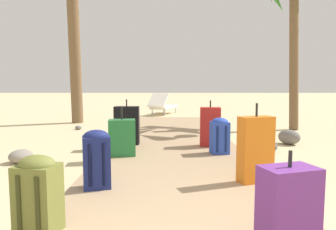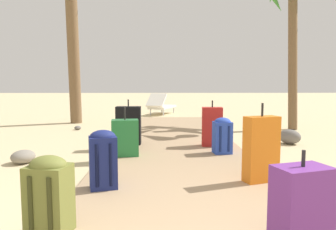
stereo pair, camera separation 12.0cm
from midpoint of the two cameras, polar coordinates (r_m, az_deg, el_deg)
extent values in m
plane|color=#CCB789|center=(4.70, 0.72, -8.32)|extent=(60.00, 60.00, 0.00)
cube|color=tan|center=(5.54, 0.46, -5.71)|extent=(2.17, 8.71, 0.08)
cube|color=orange|center=(3.59, 15.32, -5.86)|extent=(0.40, 0.28, 0.71)
cylinder|color=black|center=(3.53, 15.50, 0.91)|extent=(0.02, 0.02, 0.14)
cube|color=#237538|center=(4.73, -8.36, -4.02)|extent=(0.41, 0.28, 0.53)
cylinder|color=black|center=(4.68, -8.43, 0.27)|extent=(0.02, 0.02, 0.18)
cube|color=olive|center=(2.50, -21.67, -13.81)|extent=(0.32, 0.28, 0.49)
ellipsoid|color=olive|center=(2.43, -21.89, -8.33)|extent=(0.30, 0.26, 0.14)
cylinder|color=#333516|center=(2.45, -24.56, -14.35)|extent=(0.04, 0.04, 0.39)
cylinder|color=#333516|center=(2.38, -21.66, -14.87)|extent=(0.04, 0.04, 0.39)
cube|color=red|center=(5.43, 7.21, -2.07)|extent=(0.35, 0.23, 0.65)
cylinder|color=black|center=(5.39, 7.26, 1.98)|extent=(0.02, 0.02, 0.12)
cube|color=black|center=(5.57, -7.64, -1.86)|extent=(0.42, 0.22, 0.66)
cylinder|color=black|center=(5.53, -7.70, 2.13)|extent=(0.02, 0.02, 0.12)
cube|color=#2847B7|center=(4.90, 8.93, -3.98)|extent=(0.29, 0.26, 0.48)
ellipsoid|color=#2847B7|center=(4.87, 8.97, -1.21)|extent=(0.27, 0.24, 0.13)
cylinder|color=navy|center=(4.78, 8.57, -4.24)|extent=(0.04, 0.04, 0.38)
cylinder|color=navy|center=(4.82, 10.06, -4.18)|extent=(0.04, 0.04, 0.38)
cube|color=#6B2D84|center=(2.27, 21.17, -15.21)|extent=(0.40, 0.32, 0.54)
cylinder|color=black|center=(2.17, 21.49, -7.19)|extent=(0.02, 0.02, 0.11)
cube|color=navy|center=(3.34, -12.49, -8.25)|extent=(0.31, 0.27, 0.53)
ellipsoid|color=navy|center=(3.29, -12.59, -3.77)|extent=(0.30, 0.26, 0.13)
cylinder|color=black|center=(3.24, -13.56, -8.73)|extent=(0.04, 0.04, 0.42)
cylinder|color=black|center=(3.25, -11.17, -8.64)|extent=(0.04, 0.04, 0.42)
cylinder|color=brown|center=(8.51, 20.91, 10.02)|extent=(0.21, 0.56, 3.65)
cylinder|color=brown|center=(9.37, -16.89, 11.89)|extent=(0.32, 0.53, 4.36)
cube|color=white|center=(11.58, -1.27, 1.44)|extent=(1.05, 1.52, 0.08)
cube|color=white|center=(11.01, -2.38, 2.67)|extent=(0.75, 0.71, 0.45)
cylinder|color=silver|center=(12.20, -1.39, 0.96)|extent=(0.04, 0.04, 0.22)
cylinder|color=silver|center=(12.03, 0.74, 0.89)|extent=(0.04, 0.04, 0.22)
cylinder|color=silver|center=(11.16, -3.45, 0.49)|extent=(0.04, 0.04, 0.22)
cylinder|color=silver|center=(10.98, -1.14, 0.42)|extent=(0.04, 0.04, 0.22)
ellipsoid|color=slate|center=(8.09, -16.17, -2.21)|extent=(0.19, 0.18, 0.10)
ellipsoid|color=gray|center=(5.06, -24.99, -6.73)|extent=(0.43, 0.45, 0.19)
ellipsoid|color=#5B5651|center=(5.66, 17.31, -5.29)|extent=(0.26, 0.32, 0.16)
ellipsoid|color=slate|center=(6.40, 20.31, -3.64)|extent=(0.51, 0.52, 0.27)
camera|label=1|loc=(0.06, 89.42, 0.06)|focal=34.28mm
camera|label=2|loc=(0.06, -90.58, -0.06)|focal=34.28mm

